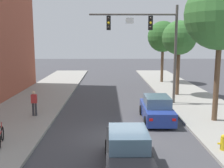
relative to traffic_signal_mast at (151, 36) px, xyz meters
The scene contains 10 objects.
ground_plane 9.33m from the traffic_signal_mast, 110.80° to the right, with size 120.00×120.00×0.00m, color #424247.
traffic_signal_mast is the anchor object (origin of this frame).
car_lead_blue 6.21m from the traffic_signal_mast, 93.10° to the right, with size 1.89×4.27×1.60m.
car_following_black 11.68m from the traffic_signal_mast, 103.48° to the right, with size 1.84×4.24×1.60m.
pedestrian_sidewalk_left_walker 9.81m from the traffic_signal_mast, 156.94° to the right, with size 0.36×0.22×1.64m.
bicycle_leaning 12.75m from the traffic_signal_mast, 134.96° to the right, with size 0.49×1.73×0.98m.
fire_hydrant 10.46m from the traffic_signal_mast, 78.25° to the right, with size 0.48×0.24×0.72m.
street_tree_nearest 5.78m from the traffic_signal_mast, 54.38° to the right, with size 4.22×4.22×8.51m.
street_tree_second 4.39m from the traffic_signal_mast, 47.03° to the left, with size 3.02×3.02×6.63m.
street_tree_third 11.20m from the traffic_signal_mast, 73.94° to the left, with size 3.58×3.58×7.12m.
Camera 1 is at (-0.54, -13.06, 5.02)m, focal length 42.11 mm.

